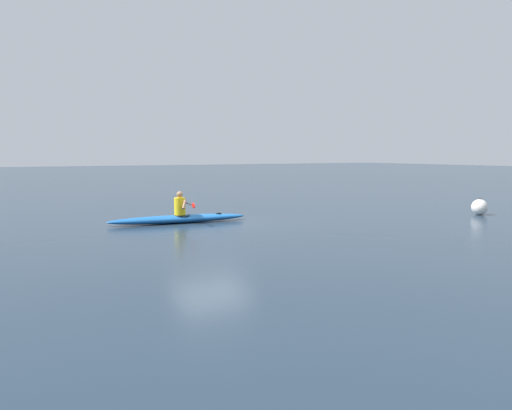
# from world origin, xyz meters

# --- Properties ---
(ground_plane) EXTENTS (160.00, 160.00, 0.00)m
(ground_plane) POSITION_xyz_m (0.00, 0.00, 0.00)
(ground_plane) COLOR #1E2D3D
(kayak) EXTENTS (4.74, 1.24, 0.27)m
(kayak) POSITION_xyz_m (0.81, -0.81, 0.14)
(kayak) COLOR #1959A5
(kayak) RESTS_ON ground
(kayaker) EXTENTS (0.56, 2.39, 0.79)m
(kayaker) POSITION_xyz_m (0.74, -0.80, 0.61)
(kayaker) COLOR yellow
(kayaker) RESTS_ON kayak
(mooring_buoy_white_far) EXTENTS (0.59, 0.59, 0.64)m
(mooring_buoy_white_far) POSITION_xyz_m (-9.92, 2.81, 0.30)
(mooring_buoy_white_far) COLOR silver
(mooring_buoy_white_far) RESTS_ON ground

